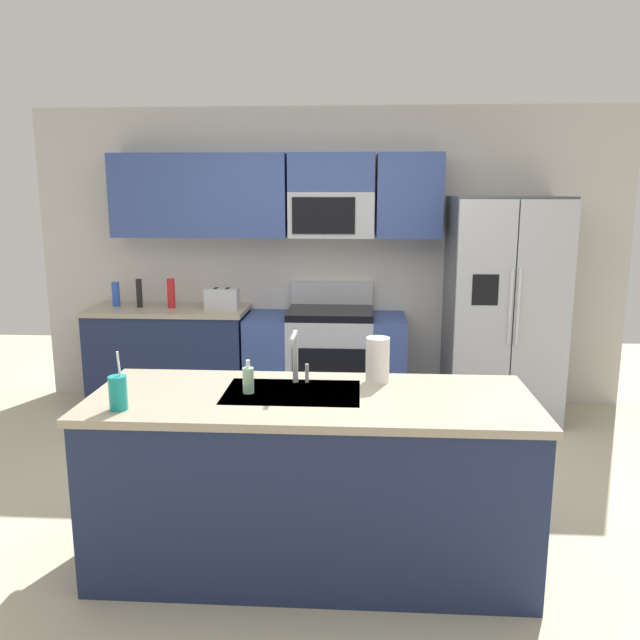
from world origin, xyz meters
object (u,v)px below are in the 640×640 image
(range_oven, at_px, (326,361))
(pepper_mill, at_px, (139,293))
(drink_cup_teal, at_px, (118,393))
(paper_towel_roll, at_px, (378,360))
(toaster, at_px, (222,299))
(soap_dispenser, at_px, (248,380))
(refrigerator, at_px, (503,310))
(bottle_red, at_px, (171,293))
(sink_faucet, at_px, (296,353))
(bottle_blue, at_px, (116,294))

(range_oven, height_order, pepper_mill, pepper_mill)
(drink_cup_teal, bearing_deg, paper_towel_roll, 23.08)
(toaster, relative_size, drink_cup_teal, 1.00)
(range_oven, height_order, soap_dispenser, range_oven)
(refrigerator, distance_m, bottle_red, 2.81)
(pepper_mill, bearing_deg, soap_dispenser, -59.72)
(bottle_red, xyz_separation_m, sink_faucet, (1.29, -2.13, 0.04))
(sink_faucet, relative_size, paper_towel_roll, 1.17)
(soap_dispenser, xyz_separation_m, paper_towel_roll, (0.65, 0.23, 0.05))
(pepper_mill, bearing_deg, range_oven, 0.09)
(pepper_mill, distance_m, drink_cup_teal, 2.72)
(soap_dispenser, bearing_deg, range_oven, 83.44)
(refrigerator, bearing_deg, soap_dispenser, -127.70)
(toaster, distance_m, bottle_blue, 0.96)
(range_oven, height_order, bottle_blue, bottle_blue)
(sink_faucet, height_order, drink_cup_teal, sink_faucet)
(range_oven, bearing_deg, refrigerator, -2.80)
(pepper_mill, bearing_deg, refrigerator, -1.29)
(toaster, distance_m, pepper_mill, 0.74)
(bottle_red, distance_m, paper_towel_roll, 2.69)
(range_oven, bearing_deg, soap_dispenser, -96.56)
(bottle_blue, bearing_deg, drink_cup_teal, -68.89)
(toaster, relative_size, paper_towel_roll, 1.17)
(pepper_mill, xyz_separation_m, bottle_blue, (-0.22, 0.04, -0.02))
(sink_faucet, distance_m, soap_dispenser, 0.30)
(refrigerator, distance_m, toaster, 2.36)
(toaster, height_order, sink_faucet, sink_faucet)
(pepper_mill, xyz_separation_m, sink_faucet, (1.58, -2.15, 0.05))
(pepper_mill, bearing_deg, toaster, -3.89)
(sink_faucet, height_order, paper_towel_roll, sink_faucet)
(pepper_mill, bearing_deg, drink_cup_teal, -72.97)
(toaster, height_order, soap_dispenser, toaster)
(range_oven, distance_m, bottle_red, 1.46)
(toaster, bearing_deg, soap_dispenser, -74.76)
(refrigerator, relative_size, paper_towel_roll, 7.71)
(range_oven, xyz_separation_m, pepper_mill, (-1.62, -0.00, 0.58))
(refrigerator, relative_size, bottle_blue, 8.76)
(bottle_red, distance_m, bottle_blue, 0.51)
(range_oven, xyz_separation_m, paper_towel_roll, (0.38, -2.09, 0.58))
(pepper_mill, bearing_deg, sink_faucet, -53.73)
(toaster, relative_size, soap_dispenser, 1.65)
(bottle_blue, xyz_separation_m, soap_dispenser, (1.58, -2.36, -0.04))
(pepper_mill, relative_size, drink_cup_teal, 0.88)
(pepper_mill, bearing_deg, bottle_blue, 169.40)
(sink_faucet, bearing_deg, toaster, 111.85)
(refrigerator, distance_m, pepper_mill, 3.09)
(refrigerator, distance_m, sink_faucet, 2.57)
(refrigerator, distance_m, bottle_blue, 3.32)
(toaster, xyz_separation_m, pepper_mill, (-0.73, 0.05, 0.03))
(drink_cup_teal, distance_m, soap_dispenser, 0.62)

